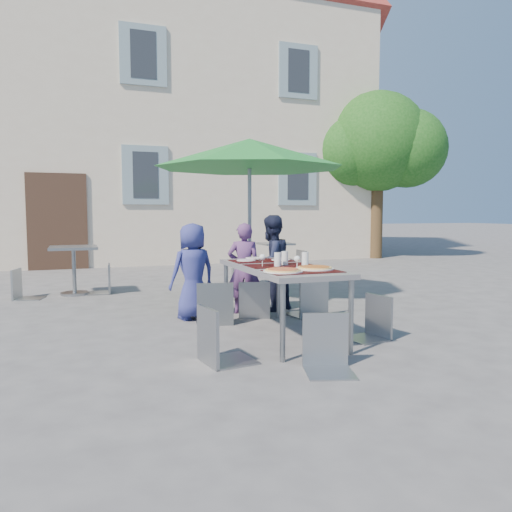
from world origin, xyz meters
name	(u,v)px	position (x,y,z in m)	size (l,w,h in m)	color
ground	(246,340)	(0.00, 0.00, 0.00)	(90.00, 90.00, 0.00)	#4B4B4E
building	(127,98)	(0.00, 11.50, 4.85)	(13.60, 8.20, 11.10)	beige
tree	(379,144)	(6.55, 7.54, 3.25)	(3.60, 3.00, 4.70)	#46341E
dining_table	(280,271)	(0.40, 0.02, 0.70)	(0.80, 1.85, 0.76)	#4A4A4F
pizza_near_left	(283,270)	(0.19, -0.53, 0.77)	(0.37, 0.37, 0.03)	white
pizza_near_right	(315,268)	(0.57, -0.44, 0.77)	(0.37, 0.37, 0.03)	white
glassware	(287,259)	(0.43, -0.08, 0.83)	(0.49, 0.42, 0.15)	silver
place_settings	(261,259)	(0.42, 0.66, 0.76)	(0.66, 0.53, 0.01)	white
child_0	(193,271)	(-0.28, 1.18, 0.59)	(0.58, 0.38, 1.18)	navy
child_1	(244,268)	(0.42, 1.30, 0.59)	(0.43, 0.28, 1.17)	#59346B
child_2	(271,263)	(0.82, 1.36, 0.64)	(0.62, 0.36, 1.27)	#1B203B
chair_0	(214,277)	(-0.11, 0.81, 0.56)	(0.49, 0.50, 0.95)	gray
chair_1	(254,277)	(0.45, 1.00, 0.51)	(0.49, 0.49, 0.87)	gray
chair_2	(310,272)	(1.13, 0.82, 0.56)	(0.49, 0.50, 0.96)	gray
chair_3	(218,300)	(-0.48, -0.69, 0.56)	(0.48, 0.48, 0.95)	gray
chair_4	(373,291)	(1.25, -0.40, 0.49)	(0.45, 0.44, 0.85)	gray
chair_5	(328,309)	(0.32, -1.17, 0.51)	(0.49, 0.49, 0.88)	#93989E
patio_umbrella	(250,155)	(0.81, 2.21, 2.15)	(2.79, 2.79, 2.38)	#9B9DA2
cafe_table_0	(74,261)	(-1.66, 3.59, 0.54)	(0.72, 0.72, 0.77)	#9B9DA2
bg_chair_l_0	(22,266)	(-2.39, 3.45, 0.50)	(0.47, 0.47, 0.87)	gray
bg_chair_r_0	(103,261)	(-1.22, 3.59, 0.52)	(0.43, 0.43, 0.90)	gray
cafe_table_1	(276,254)	(2.27, 4.76, 0.44)	(0.63, 0.63, 0.68)	#9B9DA2
bg_chair_l_1	(238,252)	(1.31, 4.33, 0.55)	(0.50, 0.50, 0.94)	gray
bg_chair_r_1	(297,247)	(2.63, 4.48, 0.60)	(0.46, 0.45, 1.02)	gray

